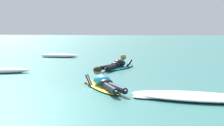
# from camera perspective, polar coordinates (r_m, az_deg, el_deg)

# --- Properties ---
(ground_plane) EXTENTS (120.00, 120.00, 0.00)m
(ground_plane) POSITION_cam_1_polar(r_m,az_deg,el_deg) (16.75, -3.58, 0.46)
(ground_plane) COLOR #387A75
(surfer_near) EXTENTS (1.54, 2.54, 0.53)m
(surfer_near) POSITION_cam_1_polar(r_m,az_deg,el_deg) (8.81, -1.37, -3.21)
(surfer_near) COLOR yellow
(surfer_near) RESTS_ON ground
(surfer_far) EXTENTS (1.19, 2.64, 0.55)m
(surfer_far) POSITION_cam_1_polar(r_m,az_deg,el_deg) (13.15, 0.96, -0.34)
(surfer_far) COLOR #2DB2D1
(surfer_far) RESTS_ON ground
(whitewater_front) EXTENTS (2.80, 1.48, 0.13)m
(whitewater_front) POSITION_cam_1_polar(r_m,az_deg,el_deg) (7.69, 12.82, -5.19)
(whitewater_front) COLOR white
(whitewater_front) RESTS_ON ground
(whitewater_mid_right) EXTENTS (1.95, 0.60, 0.21)m
(whitewater_mid_right) POSITION_cam_1_polar(r_m,az_deg,el_deg) (18.36, -8.27, 1.16)
(whitewater_mid_right) COLOR white
(whitewater_mid_right) RESTS_ON ground
(whitewater_back) EXTENTS (2.03, 1.10, 0.19)m
(whitewater_back) POSITION_cam_1_polar(r_m,az_deg,el_deg) (12.37, -17.31, -1.17)
(whitewater_back) COLOR white
(whitewater_back) RESTS_ON ground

